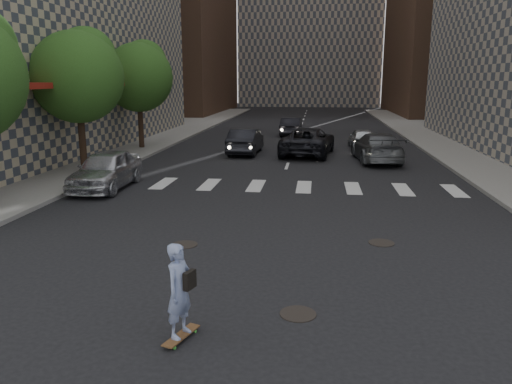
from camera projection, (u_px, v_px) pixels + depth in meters
ground at (252, 264)px, 12.07m from camera, size 160.00×160.00×0.00m
sidewalk_left at (75, 145)px, 33.11m from camera, size 13.00×80.00×0.15m
tree_b at (79, 73)px, 22.92m from camera, size 4.20×4.20×6.60m
tree_c at (140, 74)px, 30.67m from camera, size 4.20×4.20×6.60m
manhole_a at (298, 314)px, 9.51m from camera, size 0.70×0.70×0.02m
manhole_b at (185, 245)px, 13.46m from camera, size 0.70×0.70×0.02m
manhole_c at (381, 243)px, 13.61m from camera, size 0.70×0.70×0.02m
skateboarder at (180, 291)px, 8.38m from camera, size 0.57×0.89×1.74m
silver_sedan at (106, 169)px, 20.24m from camera, size 1.95×4.64×1.57m
traffic_car_a at (246, 141)px, 29.66m from camera, size 1.71×4.58×1.50m
traffic_car_b at (377, 147)px, 26.85m from camera, size 2.60×5.50×1.55m
traffic_car_c at (308, 141)px, 29.20m from camera, size 3.39×6.05×1.60m
traffic_car_d at (362, 138)px, 31.71m from camera, size 1.67×3.92×1.32m
traffic_car_e at (291, 126)px, 39.08m from camera, size 1.59×4.37×1.43m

